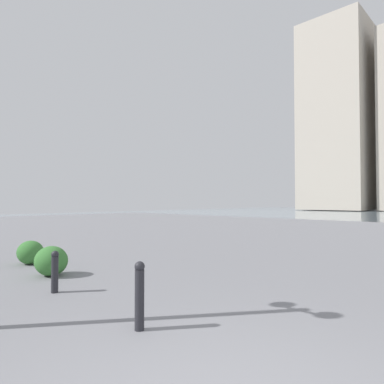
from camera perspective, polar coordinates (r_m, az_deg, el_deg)
building_annex at (r=70.16m, az=24.00°, el=11.48°), size 11.33×13.65×34.52m
bollard_near at (r=4.38m, az=-9.04°, el=-17.00°), size 0.13×0.13×0.86m
bollard_mid at (r=6.45m, az=-22.58°, el=-12.42°), size 0.13×0.13×0.73m
shrub_low at (r=9.51m, az=-26.10°, el=-9.33°), size 0.70×0.63×0.60m
shrub_round at (r=7.89m, az=-23.12°, el=-10.87°), size 0.75×0.67×0.64m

